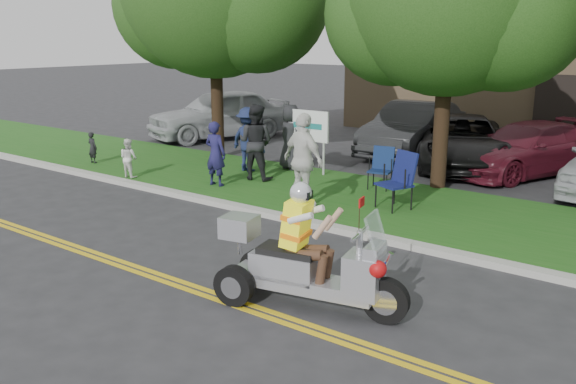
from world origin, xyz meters
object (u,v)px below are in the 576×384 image
Objects in this scene: trike_scooter at (303,264)px; parked_car_mid at (463,142)px; parked_car_far_left at (220,114)px; parked_car_right at (527,149)px; spectator_adult_mid at (256,142)px; lawn_chair_b at (382,165)px; lawn_chair_a at (400,177)px; spectator_adult_left at (215,154)px; spectator_adult_right at (304,161)px; parked_car_left at (413,129)px.

trike_scooter is 10.39m from parked_car_mid.
parked_car_far_left reaches higher than parked_car_right.
parked_car_far_left is (-5.50, 4.59, -0.16)m from spectator_adult_mid.
spectator_adult_mid is at bearing -170.55° from lawn_chair_b.
lawn_chair_a is 10.75m from parked_car_far_left.
spectator_adult_right is at bearing 169.90° from spectator_adult_left.
lawn_chair_a is at bearing -173.48° from spectator_adult_left.
spectator_adult_left is 0.30× the size of parked_car_far_left.
spectator_adult_left is at bearing 59.11° from spectator_adult_mid.
parked_car_mid is at bearing 23.85° from parked_car_far_left.
lawn_chair_a is (-1.06, 4.95, 0.16)m from trike_scooter.
spectator_adult_left is at bearing -146.52° from lawn_chair_a.
parked_car_left is at bearing -109.20° from spectator_adult_left.
parked_car_far_left is at bearing 158.16° from parked_car_mid.
spectator_adult_mid is (-4.10, 0.24, 0.27)m from lawn_chair_a.
parked_car_mid is at bearing 87.91° from trike_scooter.
spectator_adult_mid is at bearing -18.95° from parked_car_far_left.
lawn_chair_a is 0.60× the size of spectator_adult_right.
parked_car_far_left is 1.01× the size of parked_car_mid.
spectator_adult_mid reaches higher than parked_car_left.
spectator_adult_mid is at bearing -107.98° from parked_car_left.
parked_car_left is 0.95× the size of parked_car_mid.
parked_car_far_left is at bearing -22.03° from spectator_adult_right.
spectator_adult_right is (-0.52, -2.48, 0.45)m from lawn_chair_b.
trike_scooter is 1.42× the size of spectator_adult_mid.
spectator_adult_left is 0.31× the size of parked_car_left.
spectator_adult_right is at bearing -122.86° from lawn_chair_a.
spectator_adult_left is 8.29m from parked_car_right.
spectator_adult_right is 7.26m from parked_car_left.
lawn_chair_a is 2.03m from spectator_adult_right.
parked_car_mid reaches higher than lawn_chair_b.
spectator_adult_right is at bearing -112.83° from lawn_chair_b.
lawn_chair_a is 4.11m from spectator_adult_mid.
spectator_adult_right is at bearing -123.22° from parked_car_mid.
parked_car_right is (1.06, 5.35, -0.09)m from lawn_chair_a.
parked_car_right is (5.51, 6.19, -0.19)m from spectator_adult_left.
spectator_adult_mid is at bearing -148.70° from parked_car_mid.
parked_car_far_left reaches higher than trike_scooter.
spectator_adult_left reaches higher than parked_car_left.
spectator_adult_right is 0.42× the size of parked_car_right.
parked_car_right is (3.66, -0.71, -0.12)m from parked_car_left.
lawn_chair_a is at bearing -60.79° from lawn_chair_b.
spectator_adult_mid is 7.27m from parked_car_right.
parked_car_left is (-1.46, 4.71, 0.16)m from lawn_chair_b.
spectator_adult_left reaches higher than lawn_chair_a.
parked_car_right is at bearing 50.25° from lawn_chair_b.
parked_car_right is (1.76, 0.06, -0.03)m from parked_car_mid.
trike_scooter reaches higher than parked_car_left.
parked_car_left reaches higher than parked_car_right.
spectator_adult_right is at bearing -88.27° from parked_car_right.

